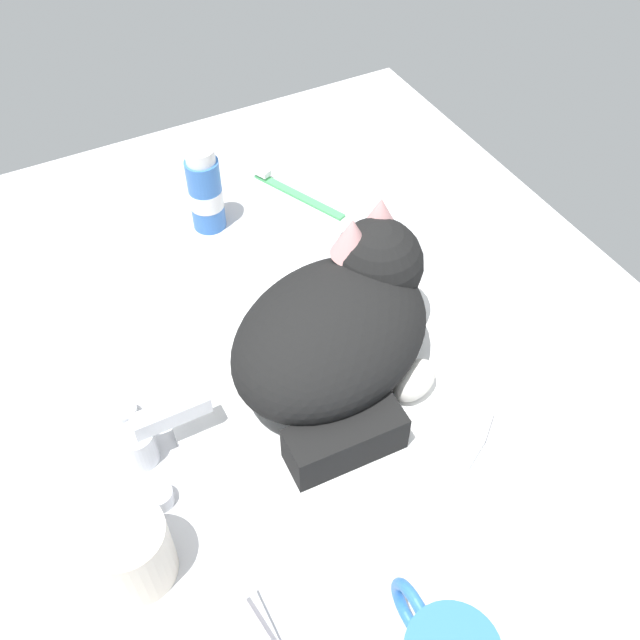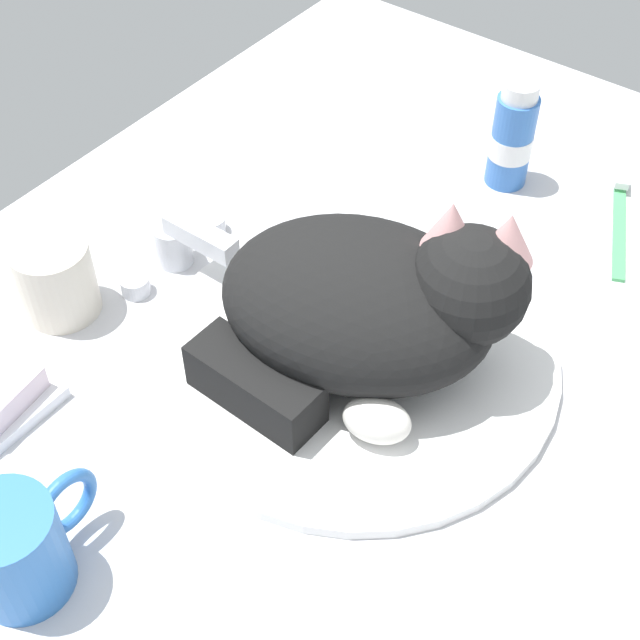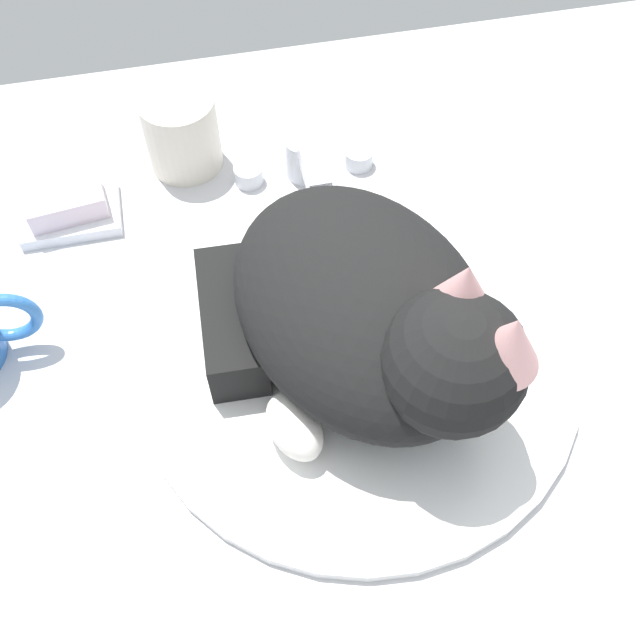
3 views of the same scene
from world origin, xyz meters
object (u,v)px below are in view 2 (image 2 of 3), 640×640
at_px(faucet, 181,245).
at_px(toothpaste_bottle, 512,137).
at_px(cat, 376,303).
at_px(toothbrush, 620,220).
at_px(rinse_cup, 56,279).
at_px(coffee_mug, 17,548).

xyz_separation_m(faucet, toothpaste_bottle, (0.31, -0.19, 0.03)).
bearing_deg(cat, toothbrush, -17.00).
bearing_deg(faucet, toothbrush, -45.16).
bearing_deg(toothpaste_bottle, rinse_cup, 150.45).
distance_m(faucet, toothpaste_bottle, 0.36).
height_order(faucet, toothpaste_bottle, toothpaste_bottle).
relative_size(coffee_mug, toothbrush, 0.77).
bearing_deg(toothpaste_bottle, toothbrush, -86.77).
relative_size(cat, coffee_mug, 2.46).
relative_size(toothpaste_bottle, toothbrush, 0.81).
bearing_deg(toothpaste_bottle, coffee_mug, 175.44).
xyz_separation_m(toothpaste_bottle, toothbrush, (0.01, -0.13, -0.05)).
relative_size(faucet, coffee_mug, 1.21).
relative_size(coffee_mug, toothpaste_bottle, 0.94).
height_order(coffee_mug, toothpaste_bottle, toothpaste_bottle).
distance_m(coffee_mug, toothbrush, 0.65).
distance_m(cat, toothbrush, 0.33).
height_order(toothpaste_bottle, toothbrush, toothpaste_bottle).
distance_m(cat, coffee_mug, 0.33).
relative_size(rinse_cup, toothpaste_bottle, 0.63).
distance_m(cat, rinse_cup, 0.30).
distance_m(coffee_mug, rinse_cup, 0.28).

